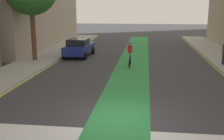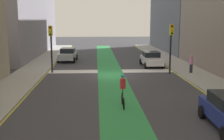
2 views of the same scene
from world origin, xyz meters
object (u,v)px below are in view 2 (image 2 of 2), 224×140
(traffic_signal_near_left, at_px, (171,40))
(cyclist_in_lane, at_px, (123,90))
(pedestrian_sidewalk_left_a, at_px, (191,63))
(car_white_left_near, at_px, (151,59))
(car_silver_right_near, at_px, (68,55))
(traffic_signal_near_right, at_px, (51,40))

(traffic_signal_near_left, bearing_deg, cyclist_in_lane, 61.81)
(cyclist_in_lane, height_order, pedestrian_sidewalk_left_a, cyclist_in_lane)
(car_white_left_near, bearing_deg, cyclist_in_lane, 73.04)
(car_silver_right_near, xyz_separation_m, car_white_left_near, (-9.29, 4.48, 0.00))
(car_silver_right_near, relative_size, cyclist_in_lane, 2.30)
(cyclist_in_lane, bearing_deg, traffic_signal_near_right, -62.98)
(traffic_signal_near_right, distance_m, cyclist_in_lane, 12.68)
(traffic_signal_near_left, relative_size, car_white_left_near, 1.07)
(car_white_left_near, bearing_deg, pedestrian_sidewalk_left_a, 120.04)
(traffic_signal_near_left, distance_m, pedestrian_sidewalk_left_a, 2.86)
(car_silver_right_near, height_order, cyclist_in_lane, cyclist_in_lane)
(traffic_signal_near_right, bearing_deg, car_white_left_near, -162.27)
(car_white_left_near, distance_m, cyclist_in_lane, 15.01)
(traffic_signal_near_right, distance_m, pedestrian_sidewalk_left_a, 13.08)
(traffic_signal_near_right, bearing_deg, cyclist_in_lane, 117.02)
(car_white_left_near, height_order, pedestrian_sidewalk_left_a, pedestrian_sidewalk_left_a)
(car_silver_right_near, bearing_deg, traffic_signal_near_right, 84.25)
(traffic_signal_near_right, height_order, cyclist_in_lane, traffic_signal_near_right)
(car_silver_right_near, xyz_separation_m, pedestrian_sidewalk_left_a, (-12.04, 9.25, 0.21))
(cyclist_in_lane, bearing_deg, traffic_signal_near_left, -118.19)
(cyclist_in_lane, bearing_deg, car_white_left_near, -106.96)
(car_silver_right_near, height_order, pedestrian_sidewalk_left_a, pedestrian_sidewalk_left_a)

